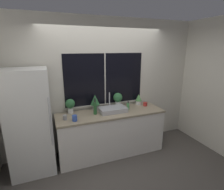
{
  "coord_description": "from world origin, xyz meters",
  "views": [
    {
      "loc": [
        -1.14,
        -2.71,
        2.11
      ],
      "look_at": [
        0.02,
        0.31,
        1.23
      ],
      "focal_mm": 28.0,
      "sensor_mm": 36.0,
      "label": 1
    }
  ],
  "objects_px": {
    "potted_plant_far_left": "(70,105)",
    "mug_red": "(145,104)",
    "refrigerator": "(30,123)",
    "potted_plant_far_right": "(139,99)",
    "sink": "(113,109)",
    "mug_blue": "(75,118)",
    "potted_plant_center_left": "(95,101)",
    "bottle_tall": "(95,108)",
    "mug_grey": "(65,117)",
    "soap_bottle": "(128,106)",
    "potted_plant_center_right": "(118,99)"
  },
  "relations": [
    {
      "from": "sink",
      "to": "soap_bottle",
      "type": "distance_m",
      "value": 0.34
    },
    {
      "from": "potted_plant_center_left",
      "to": "mug_blue",
      "type": "relative_size",
      "value": 3.04
    },
    {
      "from": "bottle_tall",
      "to": "potted_plant_center_left",
      "type": "bearing_deg",
      "value": 74.29
    },
    {
      "from": "soap_bottle",
      "to": "refrigerator",
      "type": "bearing_deg",
      "value": -178.72
    },
    {
      "from": "potted_plant_far_left",
      "to": "mug_grey",
      "type": "distance_m",
      "value": 0.35
    },
    {
      "from": "potted_plant_center_right",
      "to": "potted_plant_center_left",
      "type": "bearing_deg",
      "value": -180.0
    },
    {
      "from": "soap_bottle",
      "to": "mug_grey",
      "type": "relative_size",
      "value": 2.1
    },
    {
      "from": "potted_plant_far_left",
      "to": "soap_bottle",
      "type": "distance_m",
      "value": 1.16
    },
    {
      "from": "potted_plant_far_right",
      "to": "refrigerator",
      "type": "bearing_deg",
      "value": -173.42
    },
    {
      "from": "bottle_tall",
      "to": "potted_plant_far_right",
      "type": "bearing_deg",
      "value": 11.99
    },
    {
      "from": "bottle_tall",
      "to": "mug_blue",
      "type": "distance_m",
      "value": 0.47
    },
    {
      "from": "sink",
      "to": "potted_plant_center_right",
      "type": "height_order",
      "value": "sink"
    },
    {
      "from": "mug_grey",
      "to": "mug_blue",
      "type": "height_order",
      "value": "mug_blue"
    },
    {
      "from": "potted_plant_center_left",
      "to": "soap_bottle",
      "type": "height_order",
      "value": "potted_plant_center_left"
    },
    {
      "from": "refrigerator",
      "to": "sink",
      "type": "distance_m",
      "value": 1.5
    },
    {
      "from": "potted_plant_far_left",
      "to": "mug_blue",
      "type": "xyz_separation_m",
      "value": [
        0.01,
        -0.41,
        -0.12
      ]
    },
    {
      "from": "bottle_tall",
      "to": "mug_grey",
      "type": "bearing_deg",
      "value": -173.23
    },
    {
      "from": "potted_plant_far_left",
      "to": "potted_plant_far_right",
      "type": "xyz_separation_m",
      "value": [
        1.5,
        0.0,
        -0.05
      ]
    },
    {
      "from": "bottle_tall",
      "to": "sink",
      "type": "bearing_deg",
      "value": 0.54
    },
    {
      "from": "potted_plant_far_right",
      "to": "sink",
      "type": "bearing_deg",
      "value": -162.48
    },
    {
      "from": "potted_plant_far_left",
      "to": "potted_plant_far_right",
      "type": "relative_size",
      "value": 1.19
    },
    {
      "from": "mug_red",
      "to": "mug_blue",
      "type": "distance_m",
      "value": 1.6
    },
    {
      "from": "bottle_tall",
      "to": "mug_blue",
      "type": "relative_size",
      "value": 3.0
    },
    {
      "from": "refrigerator",
      "to": "potted_plant_far_right",
      "type": "relative_size",
      "value": 7.6
    },
    {
      "from": "mug_red",
      "to": "mug_grey",
      "type": "height_order",
      "value": "mug_grey"
    },
    {
      "from": "sink",
      "to": "potted_plant_center_left",
      "type": "distance_m",
      "value": 0.4
    },
    {
      "from": "refrigerator",
      "to": "sink",
      "type": "bearing_deg",
      "value": 1.19
    },
    {
      "from": "potted_plant_center_left",
      "to": "potted_plant_center_right",
      "type": "bearing_deg",
      "value": 0.0
    },
    {
      "from": "sink",
      "to": "soap_bottle",
      "type": "relative_size",
      "value": 2.98
    },
    {
      "from": "refrigerator",
      "to": "potted_plant_far_right",
      "type": "height_order",
      "value": "refrigerator"
    },
    {
      "from": "sink",
      "to": "potted_plant_center_left",
      "type": "height_order",
      "value": "sink"
    },
    {
      "from": "potted_plant_center_right",
      "to": "mug_red",
      "type": "distance_m",
      "value": 0.62
    },
    {
      "from": "potted_plant_far_left",
      "to": "potted_plant_center_right",
      "type": "height_order",
      "value": "potted_plant_center_right"
    },
    {
      "from": "mug_blue",
      "to": "potted_plant_center_left",
      "type": "bearing_deg",
      "value": 40.43
    },
    {
      "from": "soap_bottle",
      "to": "bottle_tall",
      "type": "distance_m",
      "value": 0.7
    },
    {
      "from": "refrigerator",
      "to": "potted_plant_center_left",
      "type": "bearing_deg",
      "value": 11.95
    },
    {
      "from": "refrigerator",
      "to": "soap_bottle",
      "type": "distance_m",
      "value": 1.84
    },
    {
      "from": "refrigerator",
      "to": "mug_red",
      "type": "relative_size",
      "value": 19.89
    },
    {
      "from": "potted_plant_center_left",
      "to": "mug_grey",
      "type": "distance_m",
      "value": 0.72
    },
    {
      "from": "potted_plant_far_left",
      "to": "potted_plant_center_left",
      "type": "height_order",
      "value": "potted_plant_center_left"
    },
    {
      "from": "refrigerator",
      "to": "soap_bottle",
      "type": "height_order",
      "value": "refrigerator"
    },
    {
      "from": "potted_plant_far_right",
      "to": "mug_blue",
      "type": "relative_size",
      "value": 2.26
    },
    {
      "from": "potted_plant_far_left",
      "to": "mug_red",
      "type": "xyz_separation_m",
      "value": [
        1.58,
        -0.14,
        -0.13
      ]
    },
    {
      "from": "potted_plant_far_left",
      "to": "potted_plant_far_right",
      "type": "bearing_deg",
      "value": 0.0
    },
    {
      "from": "potted_plant_far_right",
      "to": "bottle_tall",
      "type": "distance_m",
      "value": 1.09
    },
    {
      "from": "sink",
      "to": "bottle_tall",
      "type": "bearing_deg",
      "value": -179.46
    },
    {
      "from": "sink",
      "to": "mug_red",
      "type": "height_order",
      "value": "sink"
    },
    {
      "from": "refrigerator",
      "to": "bottle_tall",
      "type": "xyz_separation_m",
      "value": [
        1.14,
        0.03,
        0.11
      ]
    },
    {
      "from": "potted_plant_far_right",
      "to": "mug_blue",
      "type": "xyz_separation_m",
      "value": [
        -1.49,
        -0.41,
        -0.07
      ]
    },
    {
      "from": "potted_plant_far_left",
      "to": "potted_plant_center_left",
      "type": "distance_m",
      "value": 0.49
    }
  ]
}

